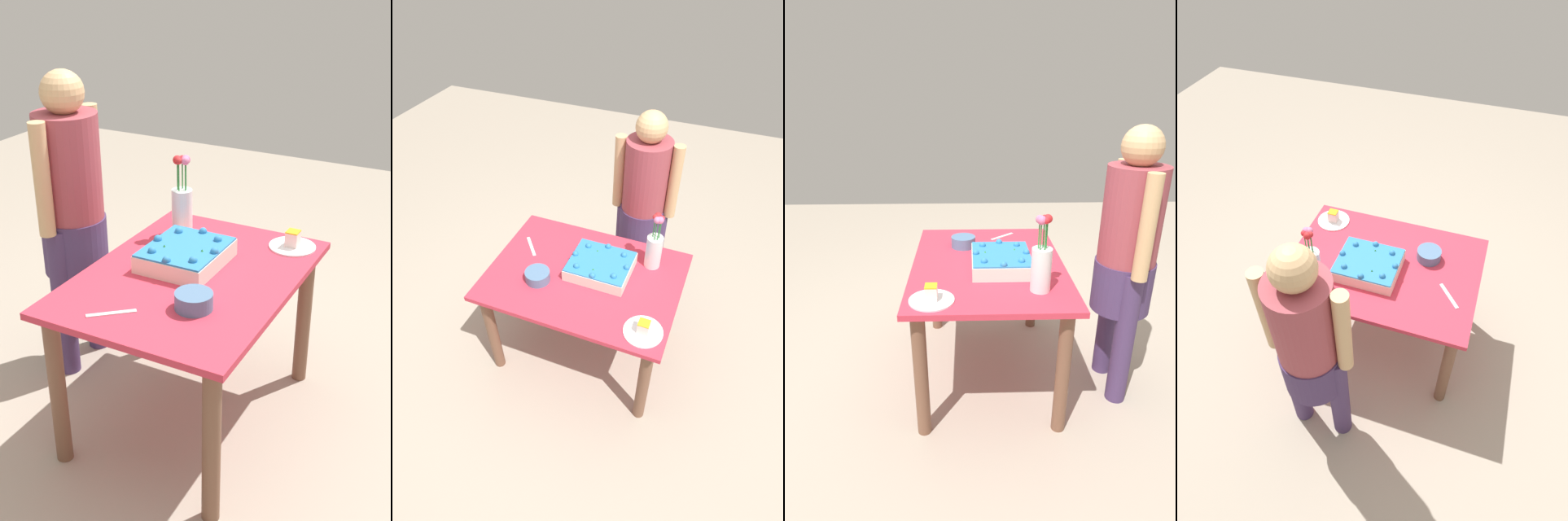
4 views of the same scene
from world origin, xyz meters
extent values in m
plane|color=#A99B8A|center=(0.00, 0.00, 0.00)|extent=(8.00, 8.00, 0.00)
cube|color=#C93045|center=(0.00, 0.00, 0.72)|extent=(1.15, 0.84, 0.03)
cylinder|color=brown|center=(-0.50, -0.35, 0.35)|extent=(0.07, 0.07, 0.71)
cylinder|color=brown|center=(0.50, -0.35, 0.35)|extent=(0.07, 0.07, 0.71)
cylinder|color=brown|center=(-0.50, 0.35, 0.35)|extent=(0.07, 0.07, 0.71)
cylinder|color=brown|center=(0.50, 0.35, 0.35)|extent=(0.07, 0.07, 0.71)
cube|color=#FFE3CF|center=(-0.08, -0.07, 0.77)|extent=(0.37, 0.32, 0.07)
cube|color=#2D7AB9|center=(-0.08, -0.07, 0.81)|extent=(0.36, 0.31, 0.01)
sphere|color=#2D7AB9|center=(0.09, -0.07, 0.82)|extent=(0.04, 0.04, 0.04)
sphere|color=#2D7AB9|center=(0.04, 0.03, 0.82)|extent=(0.04, 0.04, 0.04)
sphere|color=#2D7AB9|center=(-0.08, 0.07, 0.82)|extent=(0.04, 0.04, 0.04)
sphere|color=#2D7AB9|center=(-0.19, 0.03, 0.82)|extent=(0.04, 0.04, 0.04)
sphere|color=#2D7AB9|center=(-0.24, -0.07, 0.82)|extent=(0.04, 0.04, 0.04)
sphere|color=#2D7AB9|center=(-0.19, -0.16, 0.82)|extent=(0.04, 0.04, 0.04)
sphere|color=#2D7AB9|center=(-0.08, -0.20, 0.82)|extent=(0.04, 0.04, 0.04)
sphere|color=#2D7AB9|center=(0.04, -0.16, 0.82)|extent=(0.04, 0.04, 0.04)
cone|color=#2D8438|center=(-0.06, 0.02, 0.82)|extent=(0.02, 0.02, 0.02)
cone|color=#2D8438|center=(-0.03, -0.14, 0.82)|extent=(0.02, 0.02, 0.02)
cylinder|color=white|center=(-0.45, 0.28, 0.74)|extent=(0.21, 0.21, 0.01)
cube|color=white|center=(-0.45, 0.28, 0.78)|extent=(0.06, 0.06, 0.07)
cube|color=gold|center=(-0.45, 0.28, 0.81)|extent=(0.06, 0.06, 0.01)
cube|color=silver|center=(0.42, -0.12, 0.74)|extent=(0.14, 0.16, 0.00)
cylinder|color=white|center=(-0.35, -0.24, 0.84)|extent=(0.10, 0.10, 0.22)
cylinder|color=#2D8438|center=(-0.34, -0.24, 1.02)|extent=(0.01, 0.01, 0.14)
sphere|color=red|center=(-0.34, -0.24, 1.10)|extent=(0.03, 0.03, 0.03)
cylinder|color=#2D8438|center=(-0.35, -0.22, 1.02)|extent=(0.01, 0.01, 0.14)
sphere|color=pink|center=(-0.35, -0.22, 1.10)|extent=(0.04, 0.04, 0.04)
cylinder|color=#2D8438|center=(-0.37, -0.22, 1.02)|extent=(0.01, 0.01, 0.14)
sphere|color=pink|center=(-0.37, -0.22, 1.10)|extent=(0.04, 0.04, 0.04)
cylinder|color=#2D8438|center=(-0.37, -0.24, 1.02)|extent=(0.01, 0.01, 0.14)
sphere|color=red|center=(-0.37, -0.24, 1.10)|extent=(0.03, 0.03, 0.03)
cylinder|color=#2D8438|center=(-0.35, -0.25, 1.02)|extent=(0.01, 0.01, 0.14)
sphere|color=red|center=(-0.35, -0.25, 1.10)|extent=(0.04, 0.04, 0.04)
cylinder|color=#4F7198|center=(0.24, 0.14, 0.77)|extent=(0.15, 0.15, 0.07)
cylinder|color=#44305A|center=(-0.02, -0.72, 0.39)|extent=(0.11, 0.11, 0.78)
cylinder|color=#44305A|center=(-0.28, -0.72, 0.39)|extent=(0.11, 0.11, 0.78)
cylinder|color=#44305A|center=(-0.15, -0.72, 0.66)|extent=(0.32, 0.31, 0.28)
cylinder|color=#9A4049|center=(-0.15, -0.72, 1.04)|extent=(0.30, 0.30, 0.52)
sphere|color=tan|center=(-0.15, -0.72, 1.39)|extent=(0.20, 0.20, 0.20)
cylinder|color=tan|center=(0.03, -0.72, 1.04)|extent=(0.08, 0.08, 0.52)
cylinder|color=tan|center=(-0.34, -0.72, 1.04)|extent=(0.08, 0.08, 0.52)
camera|label=1|loc=(2.13, 1.13, 2.00)|focal=45.00mm
camera|label=2|loc=(-0.66, 1.61, 2.47)|focal=28.00mm
camera|label=3|loc=(-2.10, 0.11, 1.64)|focal=28.00mm
camera|label=4|loc=(0.47, -1.62, 2.53)|focal=28.00mm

